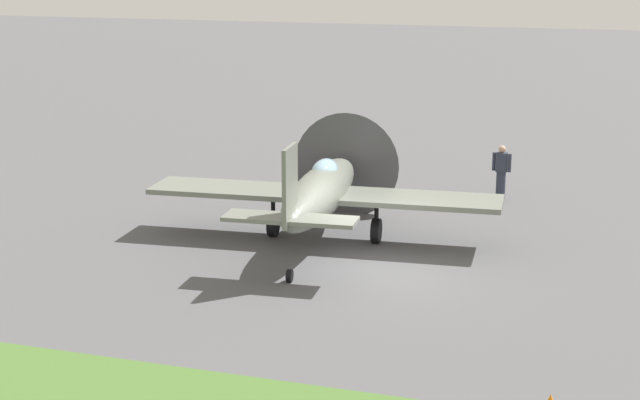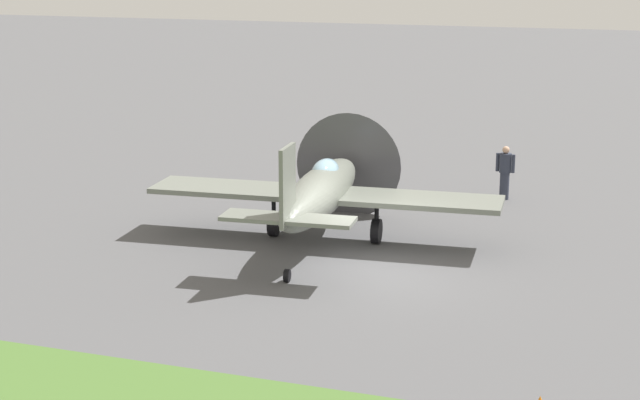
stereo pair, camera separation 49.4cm
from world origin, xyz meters
TOP-DOWN VIEW (x-y plane):
  - ground_plane at (0.00, 0.00)m, footprint 160.00×160.00m
  - airplane_lead at (-2.00, 1.98)m, footprint 9.77×7.73m
  - ground_crew_chief at (1.98, 8.48)m, footprint 0.62×0.38m

SIDE VIEW (x-z plane):
  - ground_plane at x=0.00m, z-range 0.00..0.00m
  - ground_crew_chief at x=1.98m, z-range 0.05..1.78m
  - airplane_lead at x=-2.00m, z-range -0.28..3.19m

